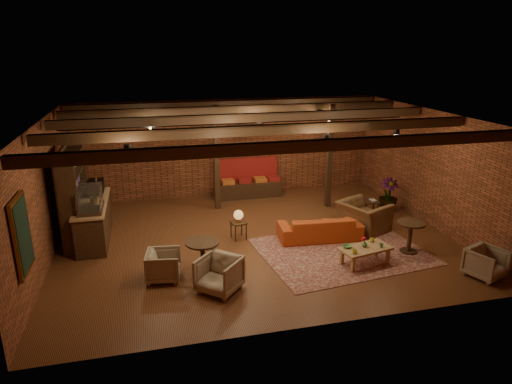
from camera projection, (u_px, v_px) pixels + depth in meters
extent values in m
plane|color=#37180D|center=(256.00, 239.00, 11.98)|extent=(10.00, 10.00, 0.00)
cube|color=black|center=(257.00, 118.00, 10.98)|extent=(10.00, 8.00, 0.02)
cube|color=brown|center=(228.00, 148.00, 15.17)|extent=(10.00, 0.02, 3.20)
cube|color=brown|center=(312.00, 246.00, 7.79)|extent=(10.00, 0.02, 3.20)
cube|color=brown|center=(43.00, 196.00, 10.35)|extent=(0.02, 8.00, 3.20)
cube|color=brown|center=(432.00, 169.00, 12.61)|extent=(0.02, 8.00, 3.20)
cylinder|color=black|center=(243.00, 122.00, 12.57)|extent=(9.60, 0.12, 0.12)
cube|color=black|center=(217.00, 159.00, 13.75)|extent=(0.16, 0.16, 3.20)
cube|color=black|center=(330.00, 157.00, 13.96)|extent=(0.16, 0.16, 3.20)
imported|color=#337F33|center=(96.00, 193.00, 11.80)|extent=(0.35, 0.39, 0.30)
cube|color=black|center=(22.00, 235.00, 8.24)|extent=(0.08, 0.96, 1.46)
cube|color=orange|center=(252.00, 129.00, 14.25)|extent=(0.86, 0.06, 0.30)
cube|color=maroon|center=(342.00, 251.00, 11.28)|extent=(4.22, 3.41, 0.01)
imported|color=#A93D17|center=(320.00, 228.00, 11.93)|extent=(2.21, 1.01, 0.63)
cube|color=#9C6D48|center=(365.00, 249.00, 10.54)|extent=(1.29, 0.83, 0.06)
cube|color=#9C6D48|center=(353.00, 265.00, 10.22)|extent=(0.08, 0.08, 0.35)
cube|color=#9C6D48|center=(388.00, 256.00, 10.63)|extent=(0.08, 0.08, 0.35)
cube|color=#9C6D48|center=(342.00, 257.00, 10.58)|extent=(0.08, 0.08, 0.35)
cube|color=#9C6D48|center=(376.00, 249.00, 10.99)|extent=(0.08, 0.08, 0.35)
imported|color=gold|center=(354.00, 252.00, 10.22)|extent=(0.14, 0.14, 0.09)
imported|color=#457C38|center=(381.00, 245.00, 10.54)|extent=(0.11, 0.11, 0.09)
imported|color=gold|center=(372.00, 240.00, 10.82)|extent=(0.14, 0.14, 0.09)
imported|color=#457C38|center=(347.00, 246.00, 10.53)|extent=(0.25, 0.25, 0.05)
imported|color=#457C38|center=(364.00, 244.00, 10.56)|extent=(0.13, 0.13, 0.12)
sphere|color=red|center=(365.00, 239.00, 10.51)|extent=(0.10, 0.10, 0.10)
cube|color=black|center=(239.00, 223.00, 11.90)|extent=(0.45, 0.45, 0.04)
cylinder|color=black|center=(239.00, 231.00, 11.98)|extent=(0.03, 0.03, 0.43)
cylinder|color=#9E6D34|center=(239.00, 222.00, 11.90)|extent=(0.13, 0.13, 0.02)
cylinder|color=#9E6D34|center=(239.00, 219.00, 11.88)|extent=(0.04, 0.04, 0.18)
sphere|color=gold|center=(238.00, 215.00, 11.84)|extent=(0.25, 0.25, 0.25)
cylinder|color=black|center=(202.00, 243.00, 9.97)|extent=(0.75, 0.75, 0.04)
cylinder|color=black|center=(203.00, 258.00, 10.08)|extent=(0.10, 0.10, 0.73)
cylinder|color=black|center=(204.00, 273.00, 10.19)|extent=(0.45, 0.45, 0.04)
imported|color=#C4B997|center=(164.00, 264.00, 9.86)|extent=(0.76, 0.79, 0.73)
imported|color=#C4B997|center=(219.00, 273.00, 9.38)|extent=(1.08, 1.08, 0.81)
imported|color=brown|center=(364.00, 212.00, 12.43)|extent=(1.22, 1.44, 1.07)
cube|color=black|center=(370.00, 201.00, 13.40)|extent=(0.51, 0.51, 0.04)
cylinder|color=black|center=(370.00, 209.00, 13.48)|extent=(0.04, 0.04, 0.47)
imported|color=black|center=(370.00, 200.00, 13.39)|extent=(0.20, 0.25, 0.02)
cylinder|color=black|center=(411.00, 223.00, 11.02)|extent=(0.67, 0.67, 0.04)
cylinder|color=black|center=(410.00, 237.00, 11.14)|extent=(0.11, 0.11, 0.74)
cylinder|color=black|center=(408.00, 251.00, 11.25)|extent=(0.40, 0.40, 0.04)
imported|color=#C4B997|center=(486.00, 262.00, 9.95)|extent=(0.90, 0.88, 0.73)
imported|color=#4C7F4C|center=(392.00, 162.00, 13.51)|extent=(1.91, 1.91, 3.10)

